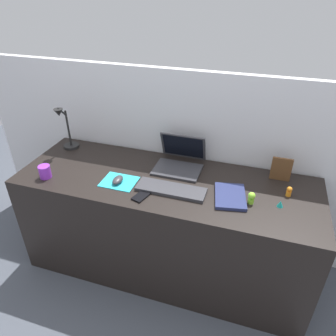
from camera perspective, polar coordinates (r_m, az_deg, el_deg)
The scene contains 15 objects.
ground_plane at distance 2.45m, azimuth -0.34°, elevation -16.73°, with size 6.00×6.00×0.00m, color #474C56.
back_wall at distance 2.29m, azimuth 2.43°, elevation 1.04°, with size 3.07×0.05×1.33m, color silver.
desk at distance 2.19m, azimuth -0.37°, elevation -10.26°, with size 1.87×0.64×0.74m, color black.
laptop at distance 2.08m, azimuth 2.16°, elevation 1.59°, with size 0.30×0.28×0.20m.
keyboard at distance 1.86m, azimuth 0.54°, elevation -3.87°, with size 0.41×0.13×0.02m, color #333338.
mousepad at distance 1.96m, azimuth -8.77°, elevation -2.43°, with size 0.21×0.17×0.00m, color #28B7CC.
mouse at distance 1.95m, azimuth -9.03°, elevation -2.12°, with size 0.06×0.10×0.03m, color #333338.
cell_phone at distance 1.83m, azimuth -4.66°, elevation -4.91°, with size 0.06×0.13×0.01m, color black.
desk_lamp at distance 2.35m, azimuth -17.91°, elevation 6.56°, with size 0.11×0.16×0.33m.
notebook_pad at distance 1.84m, azimuth 11.11°, elevation -5.00°, with size 0.17×0.24×0.02m, color navy.
picture_frame at distance 2.04m, azimuth 19.67°, elevation -0.20°, with size 0.12×0.02×0.15m, color brown.
coffee_mug at distance 2.11m, azimuth -21.26°, elevation -0.62°, with size 0.07×0.07×0.08m, color purple.
toy_figurine_orange at distance 1.94m, azimuth 20.94°, elevation -3.91°, with size 0.03×0.03×0.06m.
toy_figurine_lime at distance 1.81m, azimuth 14.76°, elevation -5.14°, with size 0.04×0.04×0.07m.
toy_figurine_teal at distance 1.84m, azimuth 19.54°, elevation -6.09°, with size 0.03×0.03×0.04m, color teal.
Camera 1 is at (0.51, -1.55, 1.83)m, focal length 33.91 mm.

